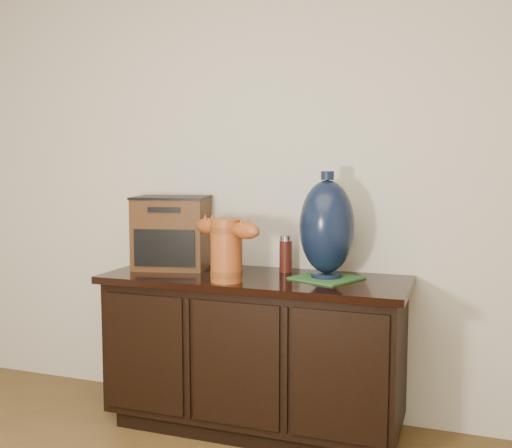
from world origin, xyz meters
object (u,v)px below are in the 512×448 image
at_px(sideboard, 255,351).
at_px(lamp_base, 327,227).
at_px(tv_radio, 172,232).
at_px(spray_can, 286,254).
at_px(terracotta_vessel, 226,246).

bearing_deg(sideboard, lamp_base, 8.39).
relative_size(tv_radio, spray_can, 2.33).
distance_m(sideboard, terracotta_vessel, 0.56).
xyz_separation_m(sideboard, spray_can, (0.11, 0.16, 0.46)).
relative_size(sideboard, spray_can, 8.00).
xyz_separation_m(sideboard, tv_radio, (-0.48, 0.08, 0.55)).
bearing_deg(tv_radio, lamp_base, -14.61).
distance_m(terracotta_vessel, spray_can, 0.38).
height_order(sideboard, tv_radio, tv_radio).
xyz_separation_m(tv_radio, spray_can, (0.59, 0.08, -0.10)).
relative_size(tv_radio, lamp_base, 0.86).
distance_m(tv_radio, lamp_base, 0.82).
bearing_deg(lamp_base, sideboard, -171.61).
height_order(terracotta_vessel, spray_can, terracotta_vessel).
xyz_separation_m(terracotta_vessel, lamp_base, (0.41, 0.22, 0.08)).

